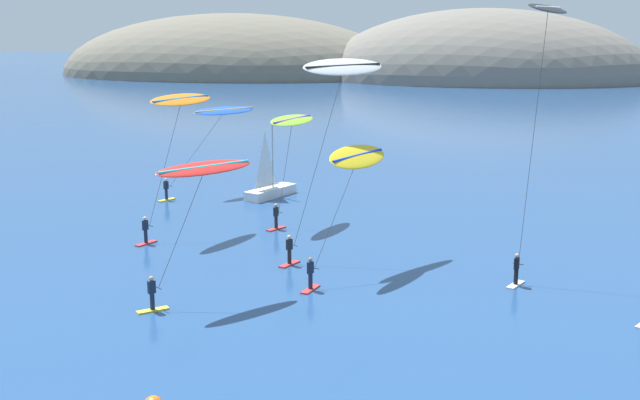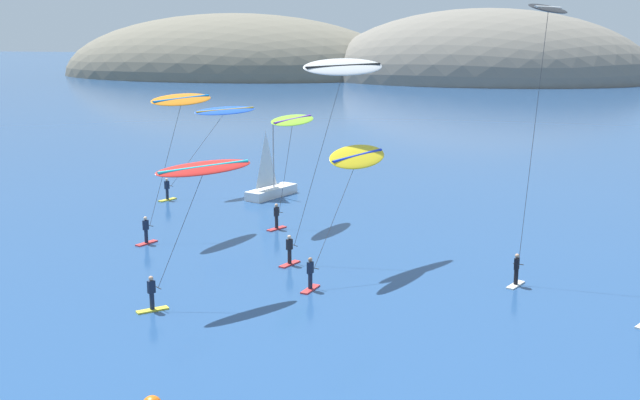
{
  "view_description": "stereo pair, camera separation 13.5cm",
  "coord_description": "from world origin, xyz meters",
  "px_view_note": "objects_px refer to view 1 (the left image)",
  "views": [
    {
      "loc": [
        6.15,
        -16.35,
        13.33
      ],
      "look_at": [
        -0.87,
        23.99,
        4.08
      ],
      "focal_mm": 45.0,
      "sensor_mm": 36.0,
      "label": 1
    },
    {
      "loc": [
        6.28,
        -16.33,
        13.33
      ],
      "look_at": [
        -0.87,
        23.99,
        4.08
      ],
      "focal_mm": 45.0,
      "sensor_mm": 36.0,
      "label": 2
    }
  ],
  "objects_px": {
    "sailboat_near": "(273,188)",
    "kitesurfer_white": "(340,79)",
    "kitesurfer_yellow": "(355,165)",
    "kitesurfer_red": "(200,180)",
    "kitesurfer_black": "(546,27)",
    "kitesurfer_lime": "(291,128)",
    "kitesurfer_orange": "(179,109)",
    "kitesurfer_blue": "(220,117)"
  },
  "relations": [
    {
      "from": "sailboat_near",
      "to": "kitesurfer_white",
      "type": "distance_m",
      "value": 18.48
    },
    {
      "from": "kitesurfer_white",
      "to": "kitesurfer_yellow",
      "type": "xyz_separation_m",
      "value": [
        1.28,
        -3.32,
        -4.24
      ]
    },
    {
      "from": "sailboat_near",
      "to": "kitesurfer_red",
      "type": "distance_m",
      "value": 23.86
    },
    {
      "from": "kitesurfer_red",
      "to": "kitesurfer_black",
      "type": "bearing_deg",
      "value": 25.03
    },
    {
      "from": "kitesurfer_lime",
      "to": "kitesurfer_yellow",
      "type": "xyz_separation_m",
      "value": [
        5.47,
        -9.64,
        -0.59
      ]
    },
    {
      "from": "kitesurfer_red",
      "to": "kitesurfer_yellow",
      "type": "relative_size",
      "value": 0.91
    },
    {
      "from": "sailboat_near",
      "to": "kitesurfer_lime",
      "type": "bearing_deg",
      "value": -68.28
    },
    {
      "from": "kitesurfer_orange",
      "to": "kitesurfer_white",
      "type": "xyz_separation_m",
      "value": [
        10.56,
        -2.77,
        2.19
      ]
    },
    {
      "from": "kitesurfer_white",
      "to": "kitesurfer_lime",
      "type": "bearing_deg",
      "value": 123.5
    },
    {
      "from": "kitesurfer_black",
      "to": "kitesurfer_yellow",
      "type": "height_order",
      "value": "kitesurfer_black"
    },
    {
      "from": "kitesurfer_lime",
      "to": "kitesurfer_yellow",
      "type": "distance_m",
      "value": 11.1
    },
    {
      "from": "kitesurfer_blue",
      "to": "kitesurfer_yellow",
      "type": "bearing_deg",
      "value": -54.81
    },
    {
      "from": "kitesurfer_blue",
      "to": "kitesurfer_white",
      "type": "bearing_deg",
      "value": -52.19
    },
    {
      "from": "kitesurfer_black",
      "to": "kitesurfer_white",
      "type": "height_order",
      "value": "kitesurfer_black"
    },
    {
      "from": "kitesurfer_yellow",
      "to": "kitesurfer_white",
      "type": "bearing_deg",
      "value": 111.07
    },
    {
      "from": "sailboat_near",
      "to": "kitesurfer_yellow",
      "type": "relative_size",
      "value": 0.78
    },
    {
      "from": "kitesurfer_yellow",
      "to": "kitesurfer_orange",
      "type": "bearing_deg",
      "value": 152.78
    },
    {
      "from": "kitesurfer_lime",
      "to": "kitesurfer_orange",
      "type": "xyz_separation_m",
      "value": [
        -6.37,
        -3.55,
        1.47
      ]
    },
    {
      "from": "kitesurfer_black",
      "to": "kitesurfer_orange",
      "type": "xyz_separation_m",
      "value": [
        -21.41,
        4.26,
        -5.09
      ]
    },
    {
      "from": "kitesurfer_lime",
      "to": "kitesurfer_yellow",
      "type": "bearing_deg",
      "value": -60.46
    },
    {
      "from": "kitesurfer_black",
      "to": "kitesurfer_orange",
      "type": "distance_m",
      "value": 22.42
    },
    {
      "from": "sailboat_near",
      "to": "kitesurfer_white",
      "type": "relative_size",
      "value": 0.51
    },
    {
      "from": "kitesurfer_white",
      "to": "kitesurfer_blue",
      "type": "bearing_deg",
      "value": 127.81
    },
    {
      "from": "kitesurfer_blue",
      "to": "kitesurfer_black",
      "type": "bearing_deg",
      "value": -36.27
    },
    {
      "from": "kitesurfer_white",
      "to": "kitesurfer_yellow",
      "type": "height_order",
      "value": "kitesurfer_white"
    },
    {
      "from": "kitesurfer_black",
      "to": "kitesurfer_orange",
      "type": "bearing_deg",
      "value": 168.74
    },
    {
      "from": "kitesurfer_lime",
      "to": "sailboat_near",
      "type": "bearing_deg",
      "value": 111.72
    },
    {
      "from": "kitesurfer_red",
      "to": "kitesurfer_orange",
      "type": "xyz_separation_m",
      "value": [
        -5.2,
        11.83,
        1.95
      ]
    },
    {
      "from": "kitesurfer_red",
      "to": "sailboat_near",
      "type": "bearing_deg",
      "value": 94.77
    },
    {
      "from": "kitesurfer_orange",
      "to": "kitesurfer_white",
      "type": "bearing_deg",
      "value": -14.71
    },
    {
      "from": "kitesurfer_white",
      "to": "kitesurfer_yellow",
      "type": "relative_size",
      "value": 1.52
    },
    {
      "from": "kitesurfer_lime",
      "to": "kitesurfer_yellow",
      "type": "height_order",
      "value": "kitesurfer_lime"
    },
    {
      "from": "kitesurfer_white",
      "to": "kitesurfer_red",
      "type": "bearing_deg",
      "value": -120.62
    },
    {
      "from": "kitesurfer_lime",
      "to": "kitesurfer_blue",
      "type": "relative_size",
      "value": 0.97
    },
    {
      "from": "kitesurfer_lime",
      "to": "kitesurfer_black",
      "type": "relative_size",
      "value": 0.51
    },
    {
      "from": "kitesurfer_lime",
      "to": "kitesurfer_black",
      "type": "distance_m",
      "value": 18.17
    },
    {
      "from": "kitesurfer_yellow",
      "to": "kitesurfer_blue",
      "type": "xyz_separation_m",
      "value": [
        -12.94,
        18.34,
        0.13
      ]
    },
    {
      "from": "kitesurfer_lime",
      "to": "kitesurfer_white",
      "type": "bearing_deg",
      "value": -56.5
    },
    {
      "from": "sailboat_near",
      "to": "kitesurfer_blue",
      "type": "distance_m",
      "value": 6.92
    },
    {
      "from": "kitesurfer_white",
      "to": "kitesurfer_blue",
      "type": "relative_size",
      "value": 1.52
    },
    {
      "from": "kitesurfer_red",
      "to": "kitesurfer_blue",
      "type": "distance_m",
      "value": 24.89
    },
    {
      "from": "kitesurfer_red",
      "to": "kitesurfer_white",
      "type": "xyz_separation_m",
      "value": [
        5.36,
        9.06,
        4.14
      ]
    }
  ]
}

